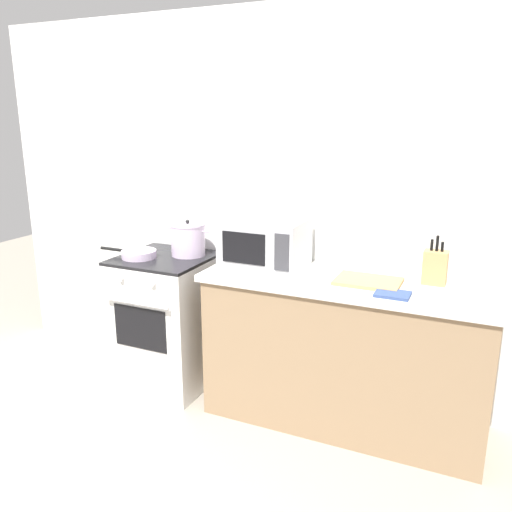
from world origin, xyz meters
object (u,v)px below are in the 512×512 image
Objects in this scene: knife_block at (435,267)px; cutting_board at (368,281)px; stock_pot at (188,239)px; frying_pan at (138,254)px; oven_mitt at (393,294)px; microwave at (265,243)px; stove at (167,321)px.

cutting_board is at bearing -157.54° from knife_block.
stock_pot reaches higher than frying_pan.
knife_block is 1.54× the size of oven_mitt.
oven_mitt is at bearing -44.12° from cutting_board.
oven_mitt is at bearing -15.89° from microwave.
microwave is (0.57, -0.03, 0.04)m from stock_pot.
frying_pan is (-0.27, -0.19, -0.08)m from stock_pot.
frying_pan is 1.19× the size of cutting_board.
cutting_board is at bearing 3.43° from frying_pan.
oven_mitt is at bearing -120.05° from knife_block.
knife_block is (1.58, 0.04, -0.01)m from stock_pot.
stock_pot is 1.44m from oven_mitt.
stove is 1.81m from knife_block.
stock_pot is at bearing 175.24° from cutting_board.
knife_block is at bearing 7.09° from frying_pan.
microwave reaches higher than knife_block.
cutting_board reaches higher than stove.
frying_pan is at bearing -148.20° from stove.
cutting_board is 0.23m from oven_mitt.
stove is 2.56× the size of cutting_board.
stock_pot is (0.13, 0.10, 0.57)m from stove.
cutting_board is 0.38m from knife_block.
cutting_board is (1.25, -0.10, -0.10)m from stock_pot.
microwave is at bearing 6.44° from stove.
stock_pot is 1.58m from knife_block.
frying_pan is (-0.14, -0.09, 0.48)m from stove.
microwave is at bearing -176.49° from knife_block.
stove is at bearing -140.33° from stock_pot.
oven_mitt reaches higher than stove.
oven_mitt is at bearing -2.35° from frying_pan.
stove is at bearing -179.95° from cutting_board.
oven_mitt is (1.54, -0.16, 0.47)m from stove.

